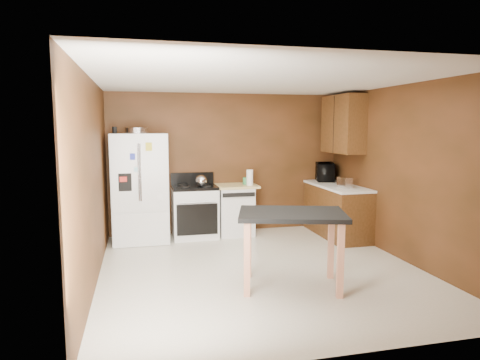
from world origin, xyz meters
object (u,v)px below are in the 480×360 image
object	(u,v)px
green_canister	(246,181)
gas_range	(195,211)
roasting_pan	(137,130)
microwave	(324,172)
kettle	(201,181)
paper_towel	(250,178)
dishwasher	(235,209)
island	(292,224)
pen_cup	(115,130)
refrigerator	(140,188)
toaster	(345,182)

from	to	relation	value
green_canister	gas_range	world-z (taller)	gas_range
roasting_pan	microwave	bearing A→B (deg)	3.25
kettle	paper_towel	size ratio (longest dim) A/B	0.73
dishwasher	island	xyz separation A→B (m)	(0.10, -2.61, 0.32)
microwave	roasting_pan	bearing A→B (deg)	109.18
green_canister	dishwasher	xyz separation A→B (m)	(-0.21, -0.03, -0.50)
pen_cup	refrigerator	distance (m)	1.03
pen_cup	green_canister	distance (m)	2.39
kettle	island	distance (m)	2.56
kettle	dishwasher	size ratio (longest dim) A/B	0.22
roasting_pan	refrigerator	distance (m)	0.95
green_canister	microwave	xyz separation A→B (m)	(1.54, 0.08, 0.11)
toaster	island	xyz separation A→B (m)	(-1.58, -1.78, -0.22)
refrigerator	paper_towel	bearing A→B (deg)	-0.74
green_canister	dishwasher	distance (m)	0.54
paper_towel	green_canister	size ratio (longest dim) A/B	2.23
green_canister	island	size ratio (longest dim) A/B	0.09
roasting_pan	gas_range	world-z (taller)	roasting_pan
roasting_pan	kettle	world-z (taller)	roasting_pan
pen_cup	dishwasher	size ratio (longest dim) A/B	0.12
microwave	dishwasher	bearing A→B (deg)	109.53
paper_towel	microwave	world-z (taller)	microwave
paper_towel	gas_range	size ratio (longest dim) A/B	0.25
kettle	paper_towel	distance (m)	0.87
dishwasher	island	world-z (taller)	island
dishwasher	toaster	bearing A→B (deg)	-26.37
paper_towel	microwave	distance (m)	1.52
pen_cup	island	xyz separation A→B (m)	(2.10, -2.44, -1.08)
pen_cup	paper_towel	distance (m)	2.39
green_canister	refrigerator	distance (m)	1.84
microwave	refrigerator	bearing A→B (deg)	109.24
microwave	refrigerator	size ratio (longest dim) A/B	0.31
roasting_pan	dishwasher	xyz separation A→B (m)	(1.65, 0.08, -1.40)
toaster	island	world-z (taller)	toaster
microwave	island	xyz separation A→B (m)	(-1.65, -2.72, -0.29)
pen_cup	kettle	xyz separation A→B (m)	(1.38, 0.01, -0.86)
paper_towel	island	size ratio (longest dim) A/B	0.19
refrigerator	gas_range	distance (m)	1.01
gas_range	dishwasher	size ratio (longest dim) A/B	1.24
kettle	dishwasher	distance (m)	0.84
roasting_pan	toaster	xyz separation A→B (m)	(3.34, -0.75, -0.86)
green_canister	island	world-z (taller)	green_canister
kettle	green_canister	distance (m)	0.85
pen_cup	island	size ratio (longest dim) A/B	0.08
toaster	dishwasher	distance (m)	1.95
refrigerator	island	distance (m)	3.07
toaster	dishwasher	world-z (taller)	toaster
gas_range	dishwasher	distance (m)	0.72
roasting_pan	microwave	size ratio (longest dim) A/B	0.68
kettle	island	xyz separation A→B (m)	(0.73, -2.45, -0.23)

